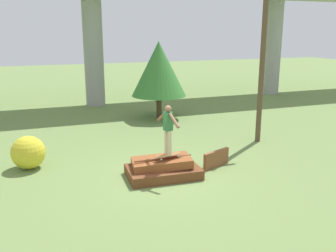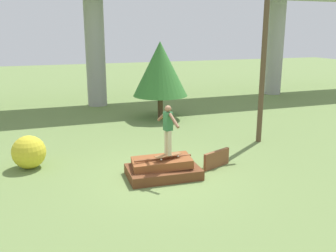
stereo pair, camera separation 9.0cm
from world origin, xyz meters
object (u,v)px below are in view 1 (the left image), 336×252
Objects in this scene: skater at (168,127)px; bush_yellow_flowering at (28,152)px; tree_behind_left at (159,69)px; skateboard at (168,155)px; utility_pole at (263,50)px.

bush_yellow_flowering is at bearing 150.34° from skater.
tree_behind_left is at bearing 72.99° from skater.
bush_yellow_flowering reaches higher than skateboard.
skateboard is 0.81× the size of bush_yellow_flowering.
bush_yellow_flowering is at bearing -139.77° from tree_behind_left.
tree_behind_left is (2.28, 7.45, 0.90)m from skater.
utility_pole reaches higher than skater.
utility_pole is 6.46× the size of bush_yellow_flowering.
tree_behind_left is 3.56× the size of bush_yellow_flowering.
skater is at bearing -29.66° from bush_yellow_flowering.
skateboard is 0.87m from skater.
skateboard is at bearing -153.87° from utility_pole.
skater is 4.61m from bush_yellow_flowering.
tree_behind_left is (2.28, 7.45, 1.76)m from skateboard.
skater is 0.22× the size of utility_pole.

